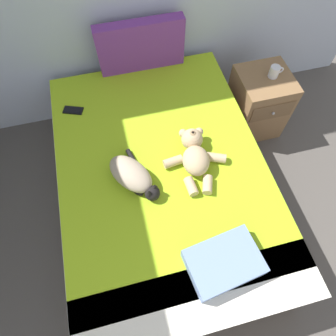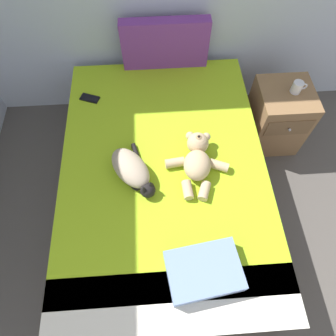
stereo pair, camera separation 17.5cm
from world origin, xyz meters
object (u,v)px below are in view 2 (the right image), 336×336
(bed, at_px, (164,183))
(cell_phone, at_px, (90,98))
(teddy_bear, at_px, (197,159))
(patterned_cushion, at_px, (165,44))
(throw_pillow, at_px, (204,271))
(cat, at_px, (132,170))
(mug, at_px, (297,87))
(nightstand, at_px, (277,117))

(bed, height_order, cell_phone, cell_phone)
(teddy_bear, relative_size, cell_phone, 3.05)
(cell_phone, bearing_deg, patterned_cushion, 29.38)
(patterned_cushion, distance_m, teddy_bear, 1.02)
(throw_pillow, bearing_deg, patterned_cushion, 93.52)
(cat, height_order, throw_pillow, cat)
(patterned_cushion, xyz_separation_m, mug, (1.00, -0.42, -0.12))
(cell_phone, relative_size, mug, 1.37)
(patterned_cushion, height_order, mug, patterned_cushion)
(cat, relative_size, cell_phone, 2.65)
(bed, distance_m, throw_pillow, 0.83)
(bed, height_order, mug, mug)
(teddy_bear, height_order, mug, teddy_bear)
(bed, distance_m, patterned_cushion, 1.10)
(cell_phone, xyz_separation_m, throw_pillow, (0.72, -1.37, 0.05))
(teddy_bear, relative_size, mug, 4.16)
(patterned_cushion, bearing_deg, cat, -104.90)
(nightstand, bearing_deg, bed, -151.27)
(patterned_cushion, distance_m, cell_phone, 0.74)
(cell_phone, height_order, nightstand, nightstand)
(cell_phone, relative_size, throw_pillow, 0.41)
(nightstand, bearing_deg, cell_phone, 177.28)
(cell_phone, bearing_deg, nightstand, -2.72)
(cat, height_order, nightstand, cat)
(throw_pillow, xyz_separation_m, nightstand, (0.84, 1.29, -0.32))
(bed, distance_m, cat, 0.42)
(cell_phone, distance_m, mug, 1.62)
(teddy_bear, distance_m, mug, 1.03)
(bed, height_order, cat, cat)
(bed, bearing_deg, mug, 27.89)
(patterned_cushion, relative_size, teddy_bear, 1.38)
(patterned_cushion, distance_m, mug, 1.09)
(cat, xyz_separation_m, cell_phone, (-0.34, 0.71, -0.07))
(bed, relative_size, throw_pillow, 5.25)
(teddy_bear, height_order, nightstand, teddy_bear)
(nightstand, distance_m, mug, 0.35)
(cell_phone, bearing_deg, teddy_bear, -40.35)
(patterned_cushion, bearing_deg, bed, -94.30)
(patterned_cushion, relative_size, nightstand, 1.15)
(teddy_bear, bearing_deg, patterned_cushion, 98.66)
(bed, height_order, throw_pillow, throw_pillow)
(teddy_bear, distance_m, nightstand, 1.04)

